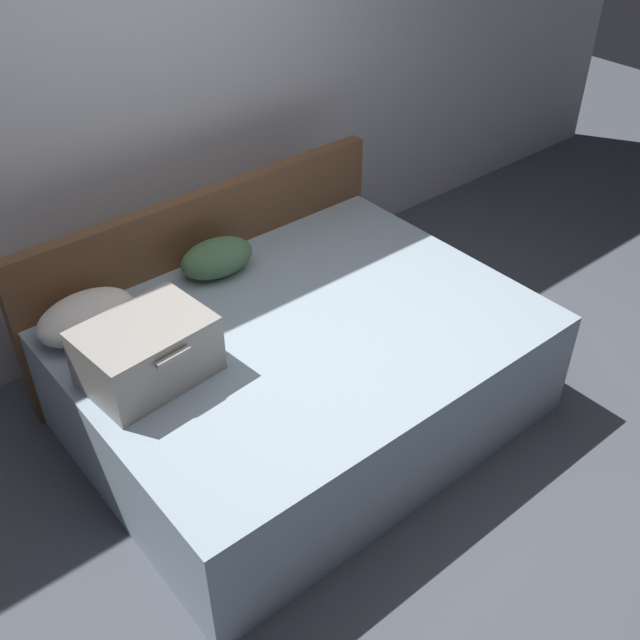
{
  "coord_description": "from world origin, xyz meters",
  "views": [
    {
      "loc": [
        -1.68,
        -1.75,
        2.69
      ],
      "look_at": [
        0.0,
        0.28,
        0.67
      ],
      "focal_mm": 41.85,
      "sensor_mm": 36.0,
      "label": 1
    }
  ],
  "objects_px": {
    "pillow_near_headboard": "(86,317)",
    "pillow_center_head": "(217,258)",
    "hard_case_large": "(147,351)",
    "bed": "(305,372)"
  },
  "relations": [
    {
      "from": "pillow_near_headboard",
      "to": "pillow_center_head",
      "type": "distance_m",
      "value": 0.72
    },
    {
      "from": "hard_case_large",
      "to": "pillow_near_headboard",
      "type": "distance_m",
      "value": 0.46
    },
    {
      "from": "pillow_near_headboard",
      "to": "pillow_center_head",
      "type": "height_order",
      "value": "pillow_center_head"
    },
    {
      "from": "bed",
      "to": "pillow_center_head",
      "type": "xyz_separation_m",
      "value": [
        -0.06,
        0.62,
        0.38
      ]
    },
    {
      "from": "pillow_center_head",
      "to": "pillow_near_headboard",
      "type": "bearing_deg",
      "value": -177.47
    },
    {
      "from": "pillow_center_head",
      "to": "hard_case_large",
      "type": "bearing_deg",
      "value": -143.83
    },
    {
      "from": "hard_case_large",
      "to": "pillow_center_head",
      "type": "xyz_separation_m",
      "value": [
        0.66,
        0.48,
        -0.05
      ]
    },
    {
      "from": "pillow_near_headboard",
      "to": "pillow_center_head",
      "type": "bearing_deg",
      "value": 2.53
    },
    {
      "from": "bed",
      "to": "hard_case_large",
      "type": "relative_size",
      "value": 3.74
    },
    {
      "from": "bed",
      "to": "pillow_near_headboard",
      "type": "height_order",
      "value": "pillow_near_headboard"
    }
  ]
}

